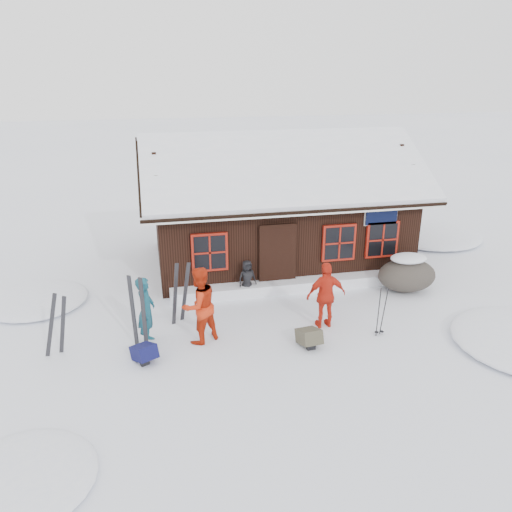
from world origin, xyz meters
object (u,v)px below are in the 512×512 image
object	(u,v)px
skier_orange_left	(199,305)
skier_crouched	(247,278)
boulder	(407,274)
backpack_blue	(144,355)
backpack_olive	(309,339)
skier_orange_right	(326,295)
ski_poles	(381,313)
skier_teal	(146,311)
ski_pair_left	(57,325)

from	to	relation	value
skier_orange_left	skier_crouched	world-z (taller)	skier_orange_left
boulder	backpack_blue	size ratio (longest dim) A/B	2.97
skier_crouched	backpack_olive	distance (m)	3.23
skier_orange_left	backpack_blue	size ratio (longest dim) A/B	3.27
skier_orange_right	ski_poles	distance (m)	1.41
backpack_blue	backpack_olive	xyz separation A→B (m)	(3.86, -0.14, 0.01)
skier_teal	skier_orange_right	bearing A→B (deg)	-82.13
skier_orange_right	backpack_olive	distance (m)	1.31
skier_orange_left	boulder	bearing A→B (deg)	165.55
skier_teal	backpack_blue	bearing A→B (deg)	-176.99
skier_orange_right	skier_crouched	xyz separation A→B (m)	(-1.59, 2.24, -0.33)
skier_teal	skier_crouched	bearing A→B (deg)	-44.16
skier_orange_left	boulder	size ratio (longest dim) A/B	1.10
boulder	skier_crouched	bearing A→B (deg)	172.57
skier_crouched	skier_orange_right	bearing A→B (deg)	-66.89
skier_orange_left	skier_crouched	xyz separation A→B (m)	(1.62, 2.30, -0.41)
skier_orange_right	backpack_blue	size ratio (longest dim) A/B	2.98
backpack_olive	ski_poles	bearing A→B (deg)	-2.08
skier_orange_left	ski_pair_left	bearing A→B (deg)	-30.97
backpack_blue	skier_teal	bearing A→B (deg)	56.80
skier_orange_left	skier_orange_right	xyz separation A→B (m)	(3.21, 0.07, -0.08)
ski_poles	skier_orange_left	bearing A→B (deg)	171.61
skier_teal	ski_pair_left	world-z (taller)	skier_teal
skier_teal	skier_orange_left	size ratio (longest dim) A/B	0.89
skier_orange_right	skier_crouched	size ratio (longest dim) A/B	1.59
boulder	backpack_blue	world-z (taller)	boulder
skier_crouched	ski_poles	size ratio (longest dim) A/B	0.85
backpack_blue	ski_pair_left	bearing A→B (deg)	132.51
skier_crouched	boulder	xyz separation A→B (m)	(4.73, -0.62, -0.03)
ski_pair_left	skier_orange_left	bearing A→B (deg)	9.15
skier_orange_left	ski_pair_left	xyz separation A→B (m)	(-3.25, 0.09, -0.21)
skier_orange_right	backpack_blue	bearing A→B (deg)	7.09
skier_crouched	backpack_blue	bearing A→B (deg)	-147.54
ski_poles	skier_crouched	bearing A→B (deg)	133.22
skier_orange_left	backpack_olive	xyz separation A→B (m)	(2.51, -0.78, -0.79)
skier_crouched	backpack_olive	bearing A→B (deg)	-86.24
skier_orange_right	boulder	xyz separation A→B (m)	(3.14, 1.62, -0.36)
skier_teal	backpack_olive	bearing A→B (deg)	-95.09
skier_crouched	ski_pair_left	size ratio (longest dim) A/B	0.70
ski_pair_left	ski_poles	bearing A→B (deg)	5.25
skier_orange_right	skier_teal	bearing A→B (deg)	-3.57
skier_teal	boulder	xyz separation A→B (m)	(7.60, 1.48, -0.34)
backpack_blue	backpack_olive	bearing A→B (deg)	-28.62
skier_orange_left	skier_crouched	size ratio (longest dim) A/B	1.74
skier_orange_right	backpack_olive	xyz separation A→B (m)	(-0.70, -0.85, -0.71)
skier_teal	skier_crouched	xyz separation A→B (m)	(2.87, 2.09, -0.30)
boulder	ski_pair_left	world-z (taller)	ski_pair_left
boulder	ski_pair_left	distance (m)	9.74
ski_pair_left	skier_orange_right	bearing A→B (deg)	10.55
skier_orange_right	backpack_olive	size ratio (longest dim) A/B	2.80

